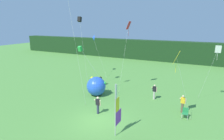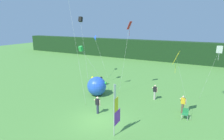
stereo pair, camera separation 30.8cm
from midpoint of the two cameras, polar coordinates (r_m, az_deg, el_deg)
ground_plane at (r=16.49m, az=-3.73°, el=-14.78°), size 120.00×120.00×0.00m
distant_treeline at (r=41.91m, az=17.05°, el=5.40°), size 80.00×2.40×4.31m
banner_flag at (r=13.79m, az=1.85°, el=-12.01°), size 0.06×1.03×3.93m
person_near_banner at (r=18.41m, az=21.03°, el=-9.51°), size 0.55×0.48×1.66m
person_mid_field at (r=17.19m, az=-3.83°, el=-10.36°), size 0.55×0.48×1.60m
person_far_left at (r=20.65m, az=13.21°, el=-6.41°), size 0.55×0.48×1.63m
inflatable_balloon at (r=21.29m, az=-4.20°, el=-4.87°), size 2.14×2.13×2.13m
folding_chair at (r=17.64m, az=21.71°, el=-11.94°), size 0.51×0.51×0.89m
kite_white_diamond_0 at (r=21.10m, az=29.76°, el=4.56°), size 1.56×0.60×5.83m
kite_black_box_1 at (r=23.13m, az=-9.06°, el=14.69°), size 1.65×0.94×8.69m
kite_yellow_diamond_2 at (r=15.10m, az=19.48°, el=2.86°), size 1.67×1.62×5.88m
kite_blue_delta_3 at (r=29.73m, az=-4.92°, el=9.63°), size 3.61×2.03×6.18m
kite_green_box_4 at (r=21.78m, az=-8.92°, el=6.29°), size 2.86×2.07×5.44m
kite_red_diamond_5 at (r=22.07m, az=5.55°, el=12.33°), size 0.67×1.92×8.13m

